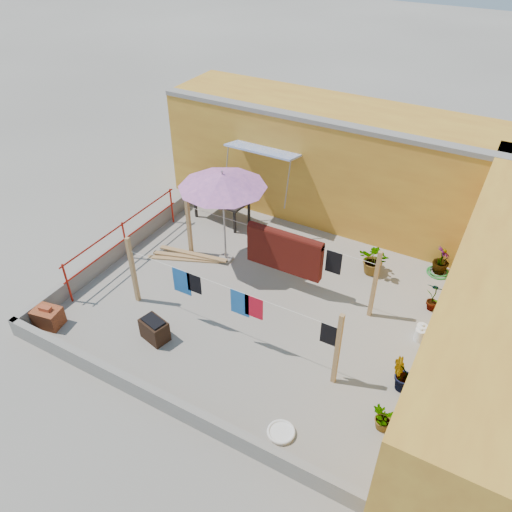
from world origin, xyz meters
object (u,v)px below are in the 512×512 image
at_px(white_basin, 281,432).
at_px(water_jug_b, 421,331).
at_px(brick_stack, 48,317).
at_px(brazier, 155,329).
at_px(outdoor_table, 222,199).
at_px(green_hose, 438,272).
at_px(patio_umbrella, 222,181).
at_px(plant_back_a, 375,260).
at_px(water_jug_a, 419,335).

bearing_deg(white_basin, water_jug_b, 66.85).
xyz_separation_m(brick_stack, water_jug_b, (7.40, 3.70, -0.06)).
height_order(brick_stack, brazier, brazier).
height_order(outdoor_table, green_hose, outdoor_table).
relative_size(patio_umbrella, brazier, 3.86).
distance_m(white_basin, plant_back_a, 5.34).
distance_m(water_jug_a, plant_back_a, 2.44).
bearing_deg(brick_stack, white_basin, 0.33).
bearing_deg(green_hose, plant_back_a, -151.45).
xyz_separation_m(brick_stack, plant_back_a, (5.76, 5.36, 0.19)).
xyz_separation_m(outdoor_table, water_jug_b, (6.36, -1.95, -0.54)).
relative_size(outdoor_table, water_jug_b, 4.73).
distance_m(patio_umbrella, plant_back_a, 4.28).
relative_size(brick_stack, water_jug_a, 1.94).
relative_size(water_jug_a, green_hose, 0.60).
distance_m(patio_umbrella, outdoor_table, 2.57).
bearing_deg(brazier, water_jug_b, 29.68).
relative_size(white_basin, water_jug_b, 1.39).
bearing_deg(outdoor_table, green_hose, 4.77).
distance_m(white_basin, green_hose, 6.29).
bearing_deg(water_jug_b, green_hose, 93.88).
height_order(patio_umbrella, green_hose, patio_umbrella).
bearing_deg(brazier, white_basin, -12.79).
xyz_separation_m(outdoor_table, white_basin, (4.79, -5.61, -0.66)).
relative_size(outdoor_table, brick_stack, 2.63).
distance_m(water_jug_a, water_jug_b, 0.12).
xyz_separation_m(patio_umbrella, water_jug_a, (5.22, -0.43, -2.18)).
bearing_deg(outdoor_table, brazier, -74.73).
xyz_separation_m(patio_umbrella, outdoor_table, (-1.14, 1.64, -1.63)).
distance_m(green_hose, plant_back_a, 1.72).
height_order(brick_stack, green_hose, brick_stack).
bearing_deg(brazier, green_hose, 47.61).
relative_size(brick_stack, plant_back_a, 0.80).
distance_m(brazier, green_hose, 7.24).
bearing_deg(green_hose, brazier, -132.39).
xyz_separation_m(outdoor_table, plant_back_a, (4.72, -0.28, -0.29)).
relative_size(outdoor_table, white_basin, 3.40).
height_order(patio_umbrella, brazier, patio_umbrella).
bearing_deg(patio_umbrella, brazier, -86.80).
height_order(water_jug_a, green_hose, water_jug_a).
xyz_separation_m(water_jug_b, plant_back_a, (-1.64, 1.67, 0.25)).
bearing_deg(brick_stack, water_jug_a, 25.80).
height_order(outdoor_table, white_basin, outdoor_table).
xyz_separation_m(patio_umbrella, plant_back_a, (3.58, 1.35, -1.92)).
distance_m(outdoor_table, white_basin, 7.41).
xyz_separation_m(water_jug_a, water_jug_b, (-0.00, 0.12, 0.01)).
xyz_separation_m(patio_umbrella, green_hose, (5.05, 2.15, -2.30)).
bearing_deg(patio_umbrella, brick_stack, -118.51).
distance_m(brazier, water_jug_a, 5.75).
bearing_deg(water_jug_a, patio_umbrella, 175.26).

